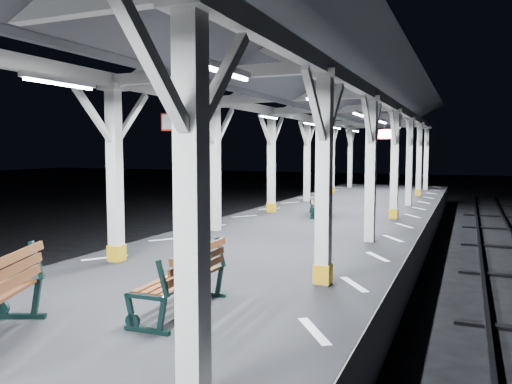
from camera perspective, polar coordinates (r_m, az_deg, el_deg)
The scene contains 7 objects.
ground at distance 7.50m, azimuth -12.89°, elevation -19.85°, with size 120.00×120.00×0.00m, color black.
platform at distance 7.30m, azimuth -12.97°, elevation -16.29°, with size 6.00×50.00×1.00m, color black.
hazard_stripes_left at distance 8.76m, azimuth -26.29°, elevation -9.62°, with size 1.00×48.00×0.01m, color silver.
hazard_stripes_right at distance 6.09m, azimuth 6.65°, elevation -15.50°, with size 1.00×48.00×0.01m, color silver.
canopy at distance 6.95m, azimuth -13.72°, elevation 16.66°, with size 5.40×49.00×4.65m.
bench_mid at distance 6.60m, azimuth -7.95°, elevation -9.64°, with size 0.69×1.66×0.89m.
bench_far at distance 16.06m, azimuth 7.50°, elevation -1.09°, with size 1.04×1.69×0.86m.
Camera 1 is at (4.05, -5.48, 3.12)m, focal length 35.00 mm.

